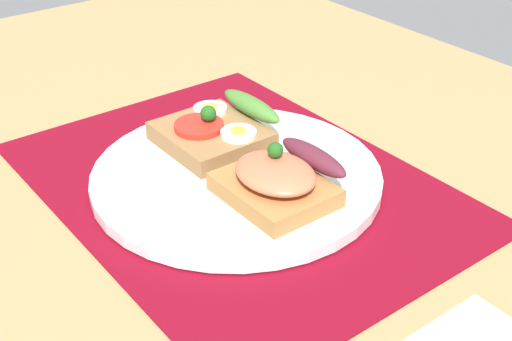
% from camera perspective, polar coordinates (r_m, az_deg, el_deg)
% --- Properties ---
extents(ground_plane, '(1.20, 0.90, 0.03)m').
position_cam_1_polar(ground_plane, '(0.67, -1.55, -2.30)').
color(ground_plane, '#AD8452').
extents(placemat, '(0.42, 0.31, 0.00)m').
position_cam_1_polar(placemat, '(0.66, -1.57, -1.04)').
color(placemat, maroon).
rests_on(placemat, ground_plane).
extents(plate, '(0.27, 0.27, 0.01)m').
position_cam_1_polar(plate, '(0.66, -1.58, -0.49)').
color(plate, white).
rests_on(plate, placemat).
extents(sandwich_egg_tomato, '(0.10, 0.11, 0.04)m').
position_cam_1_polar(sandwich_egg_tomato, '(0.70, -3.14, 3.30)').
color(sandwich_egg_tomato, olive).
rests_on(sandwich_egg_tomato, plate).
extents(sandwich_salmon, '(0.10, 0.09, 0.05)m').
position_cam_1_polar(sandwich_salmon, '(0.61, 1.93, -0.69)').
color(sandwich_salmon, '#A2703A').
rests_on(sandwich_salmon, plate).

